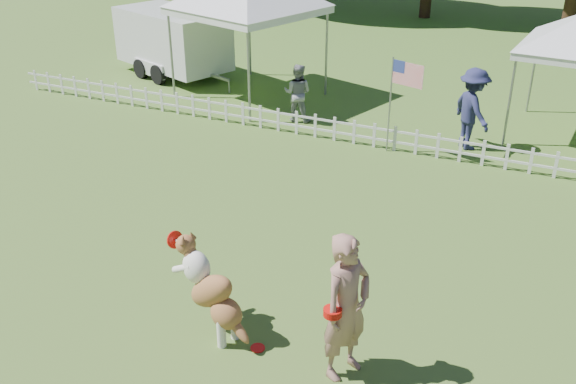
# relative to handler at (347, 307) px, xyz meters

# --- Properties ---
(ground) EXTENTS (120.00, 120.00, 0.00)m
(ground) POSITION_rel_handler_xyz_m (-1.79, 0.41, -1.01)
(ground) COLOR #3C6B22
(ground) RESTS_ON ground
(picket_fence) EXTENTS (22.00, 0.08, 0.60)m
(picket_fence) POSITION_rel_handler_xyz_m (-1.79, 7.41, -0.71)
(picket_fence) COLOR silver
(picket_fence) RESTS_ON ground
(handler) EXTENTS (0.72, 0.86, 2.01)m
(handler) POSITION_rel_handler_xyz_m (0.00, 0.00, 0.00)
(handler) COLOR #A17060
(handler) RESTS_ON ground
(dog) EXTENTS (1.42, 0.84, 1.39)m
(dog) POSITION_rel_handler_xyz_m (-1.91, -0.05, -0.31)
(dog) COLOR brown
(dog) RESTS_ON ground
(frisbee_on_turf) EXTENTS (0.24, 0.24, 0.02)m
(frisbee_on_turf) POSITION_rel_handler_xyz_m (-1.21, -0.10, -1.00)
(frisbee_on_turf) COLOR red
(frisbee_on_turf) RESTS_ON ground
(canopy_tent_left) EXTENTS (4.20, 4.20, 3.47)m
(canopy_tent_left) POSITION_rel_handler_xyz_m (-6.53, 9.64, 0.73)
(canopy_tent_left) COLOR silver
(canopy_tent_left) RESTS_ON ground
(cargo_trailer) EXTENTS (5.10, 3.53, 2.06)m
(cargo_trailer) POSITION_rel_handler_xyz_m (-9.72, 10.51, 0.02)
(cargo_trailer) COLOR silver
(cargo_trailer) RESTS_ON ground
(flag_pole) EXTENTS (0.83, 0.35, 2.21)m
(flag_pole) POSITION_rel_handler_xyz_m (-1.70, 7.33, 0.10)
(flag_pole) COLOR gray
(flag_pole) RESTS_ON ground
(spectator_a) EXTENTS (0.80, 0.66, 1.50)m
(spectator_a) POSITION_rel_handler_xyz_m (-4.42, 8.29, -0.26)
(spectator_a) COLOR gray
(spectator_a) RESTS_ON ground
(spectator_b) EXTENTS (1.35, 1.39, 1.90)m
(spectator_b) POSITION_rel_handler_xyz_m (-0.04, 8.33, -0.05)
(spectator_b) COLOR #23254A
(spectator_b) RESTS_ON ground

